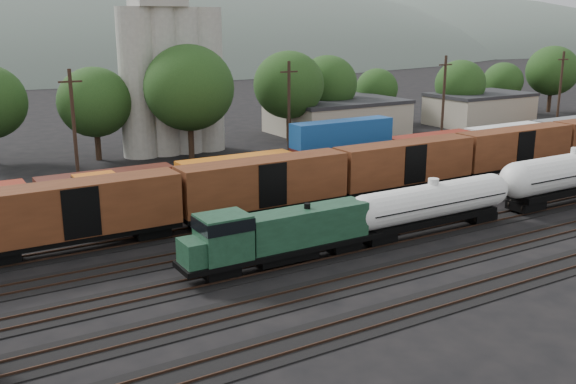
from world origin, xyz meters
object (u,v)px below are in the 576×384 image
green_locomotive (274,235)px  grain_silo (170,63)px  tank_car_a (432,203)px  orange_locomotive (146,193)px

green_locomotive → grain_silo: 42.86m
tank_car_a → grain_silo: (-5.60, 41.00, 8.77)m
grain_silo → green_locomotive: bearing=-102.0°
green_locomotive → grain_silo: bearing=78.0°
orange_locomotive → grain_silo: size_ratio=0.56×
orange_locomotive → grain_silo: (12.49, 26.00, 8.92)m
green_locomotive → orange_locomotive: (-3.76, 15.00, 0.02)m
green_locomotive → grain_silo: size_ratio=0.53×
green_locomotive → tank_car_a: tank_car_a is taller
tank_car_a → orange_locomotive: size_ratio=0.97×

